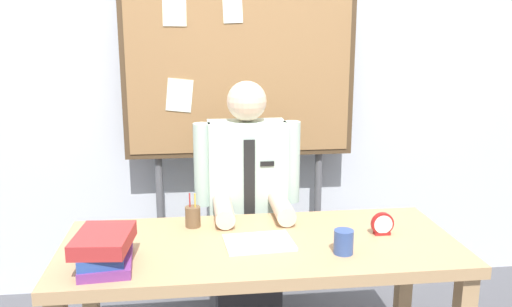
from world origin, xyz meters
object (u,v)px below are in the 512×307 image
Objects in this scene: coffee_mug at (344,242)px; bulletin_board at (240,63)px; desk at (261,261)px; desk_clock at (382,225)px; pen_holder at (193,216)px; person at (247,219)px; open_notebook at (259,243)px; book_stack at (104,250)px.

bulletin_board is at bearing 106.46° from coffee_mug.
desk_clock reaches higher than desk.
bulletin_board is at bearing 90.03° from desk.
pen_holder is at bearing 147.87° from coffee_mug.
person is 0.88m from bulletin_board.
desk_clock is at bearing 2.05° from desk.
desk is 0.39m from pen_holder.
open_notebook is 2.84× the size of desk_clock.
person is 13.52× the size of desk_clock.
desk_clock is 0.63× the size of pen_holder.
coffee_mug is (-0.23, -0.18, 0.00)m from desk_clock.
pen_holder is (-0.29, -0.69, -0.65)m from bulletin_board.
pen_holder is at bearing -112.33° from bulletin_board.
desk is at bearing -90.00° from person.
book_stack is 0.51m from pen_holder.
desk is 17.04× the size of coffee_mug.
desk_clock is 1.02× the size of coffee_mug.
open_notebook is at bearing -41.10° from pen_holder.
person is 0.78m from coffee_mug.
person is 0.96m from book_stack.
bulletin_board is at bearing 60.03° from book_stack.
coffee_mug is (0.32, -0.70, 0.14)m from person.
bulletin_board is 1.30m from coffee_mug.
open_notebook is at bearing -175.93° from desk_clock.
open_notebook is at bearing -91.09° from person.
person is (0.00, 0.54, -0.00)m from desk.
desk_clock is (0.54, 0.02, 0.14)m from desk.
desk_clock is at bearing 4.07° from open_notebook.
bulletin_board is at bearing 121.33° from desk_clock.
coffee_mug reaches higher than desk.
person reaches higher than open_notebook.
pen_holder is (0.34, 0.39, -0.02)m from book_stack.
coffee_mug is at bearing 0.52° from book_stack.
coffee_mug is 0.71m from pen_holder.
bulletin_board is 7.05× the size of open_notebook.
desk is at bearing -37.60° from pen_holder.
pen_holder is (-0.83, 0.20, 0.00)m from desk_clock.
bulletin_board reaches higher than pen_holder.
book_stack is at bearing -179.48° from coffee_mug.
book_stack is at bearing -131.17° from pen_holder.
coffee_mug is at bearing -65.68° from person.
desk_clock is at bearing 9.06° from book_stack.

